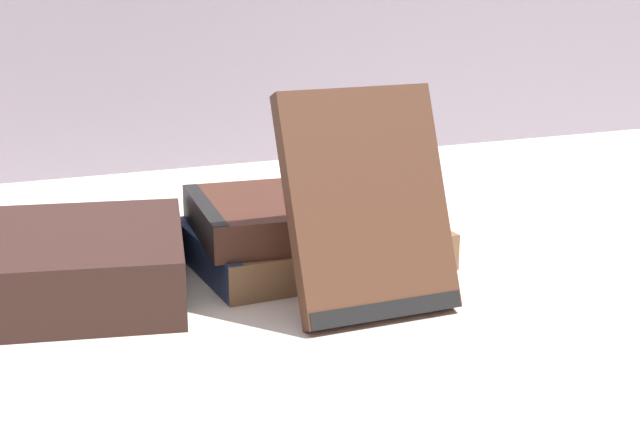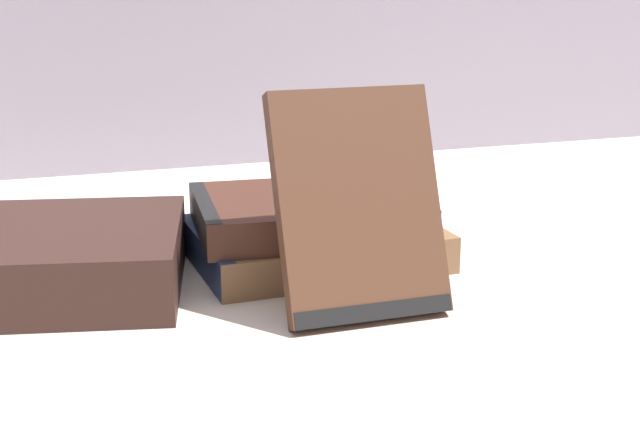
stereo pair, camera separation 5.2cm
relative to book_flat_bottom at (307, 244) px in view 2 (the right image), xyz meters
The scene contains 7 objects.
ground_plane 0.08m from the book_flat_bottom, 127.36° to the right, with size 3.00×3.00×0.00m, color beige.
book_flat_bottom is the anchor object (origin of this frame).
book_flat_top 0.03m from the book_flat_bottom, 135.72° to the right, with size 0.19×0.15×0.03m.
book_side_left 0.24m from the book_flat_bottom, behind, with size 0.28×0.23×0.05m.
book_leaning_front 0.13m from the book_flat_bottom, 89.79° to the right, with size 0.12×0.07×0.16m.
pocket_watch 0.06m from the book_flat_bottom, 25.21° to the right, with size 0.05×0.05×0.01m.
reading_glasses 0.15m from the book_flat_bottom, 129.21° to the left, with size 0.11×0.07×0.00m.
Camera 2 is at (-0.17, -0.62, 0.24)m, focal length 50.00 mm.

